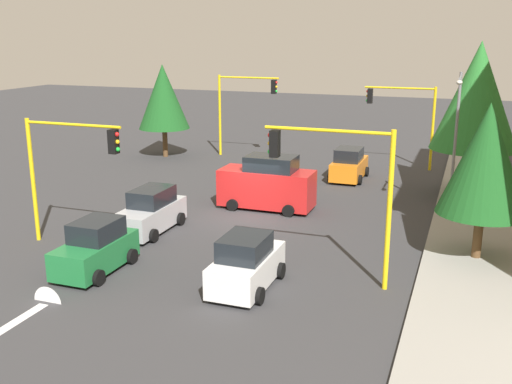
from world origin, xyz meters
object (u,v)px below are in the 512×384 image
tree_opposite_side (163,97)px  car_orange (349,165)px  traffic_signal_far_right (242,100)px  street_lamp_curbside (456,129)px  car_white (246,264)px  traffic_signal_near_right (67,158)px  traffic_signal_near_left (338,174)px  delivery_van_red (267,184)px  car_silver (151,212)px  car_green (96,248)px  tree_roadside_near (486,160)px  traffic_signal_far_left (405,110)px  tree_roadside_mid (477,96)px

tree_opposite_side → car_orange: (2.35, 14.00, -3.44)m
traffic_signal_far_right → street_lamp_curbside: 18.18m
car_white → car_orange: (-17.23, 0.14, 0.00)m
traffic_signal_near_right → traffic_signal_near_left: bearing=90.0°
traffic_signal_near_left → traffic_signal_far_right: bearing=-150.3°
traffic_signal_near_left → car_white: bearing=-60.8°
delivery_van_red → traffic_signal_near_left: bearing=33.9°
traffic_signal_far_right → car_silver: (17.23, 2.26, -3.23)m
car_green → car_silver: (-4.86, -0.41, 0.00)m
street_lamp_curbside → tree_roadside_near: bearing=13.0°
traffic_signal_far_left → tree_opposite_side: size_ratio=0.82×
traffic_signal_far_right → street_lamp_curbside: street_lamp_curbside is taller
traffic_signal_near_right → tree_roadside_near: (-4.00, 16.14, 0.30)m
traffic_signal_far_left → tree_opposite_side: (2.00, -16.66, 0.48)m
street_lamp_curbside → tree_roadside_near: 5.76m
car_white → car_silver: size_ratio=0.91×
traffic_signal_near_left → tree_roadside_near: (-4.00, 4.80, 0.08)m
traffic_signal_near_right → car_green: size_ratio=1.47×
traffic_signal_near_left → street_lamp_curbside: 10.23m
delivery_van_red → car_silver: size_ratio=1.16×
tree_roadside_mid → traffic_signal_near_left: bearing=-17.1°
street_lamp_curbside → car_white: bearing=-29.5°
tree_roadside_near → tree_roadside_mid: size_ratio=0.75×
traffic_signal_far_right → traffic_signal_near_left: 23.03m
street_lamp_curbside → car_green: 17.29m
street_lamp_curbside → delivery_van_red: size_ratio=1.46×
traffic_signal_near_right → car_orange: (-15.65, 8.64, -2.90)m
car_green → tree_opposite_side: bearing=-158.4°
traffic_signal_near_right → tree_roadside_mid: tree_roadside_mid is taller
tree_roadside_near → car_white: bearing=-53.8°
car_orange → traffic_signal_far_right: bearing=-116.5°
traffic_signal_near_left → car_orange: 16.19m
traffic_signal_far_left → delivery_van_red: bearing=-24.0°
traffic_signal_far_right → traffic_signal_near_left: traffic_signal_far_right is taller
tree_roadside_near → tree_opposite_side: 25.66m
car_silver → car_orange: 14.41m
traffic_signal_far_left → tree_opposite_side: bearing=-83.2°
delivery_van_red → car_white: delivery_van_red is taller
tree_roadside_mid → car_orange: bearing=-103.3°
traffic_signal_far_right → delivery_van_red: bearing=26.8°
car_white → tree_roadside_near: bearing=126.2°
tree_roadside_near → street_lamp_curbside: bearing=-167.0°
traffic_signal_near_left → tree_opposite_side: 24.55m
tree_opposite_side → tree_roadside_mid: bearing=79.2°
traffic_signal_far_right → car_green: (22.09, 2.68, -3.23)m
traffic_signal_far_left → car_orange: (4.35, -2.66, -2.97)m
tree_opposite_side → car_green: bearing=21.6°
car_white → car_orange: same height
traffic_signal_near_right → delivery_van_red: size_ratio=1.11×
car_silver → delivery_van_red: bearing=144.1°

